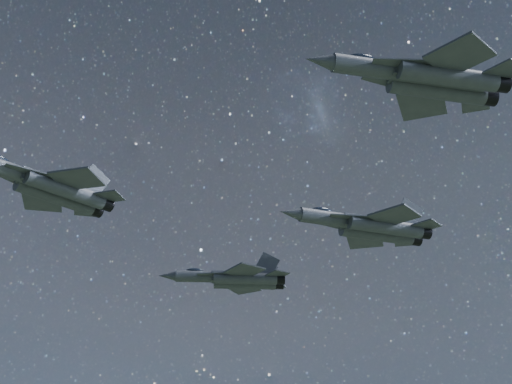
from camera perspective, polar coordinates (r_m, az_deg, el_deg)
name	(u,v)px	position (r m, az deg, el deg)	size (l,w,h in m)	color
jet_lead	(48,186)	(70.56, -16.29, 0.45)	(17.03, 11.38, 4.31)	#383D46
jet_left	(235,279)	(89.64, -1.72, -6.95)	(16.30, 10.82, 4.15)	#383D46
jet_right	(426,78)	(55.15, 13.46, 8.85)	(16.35, 11.25, 4.10)	#383D46
jet_slot	(369,226)	(85.24, 9.04, -2.72)	(19.57, 13.73, 4.94)	#383D46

